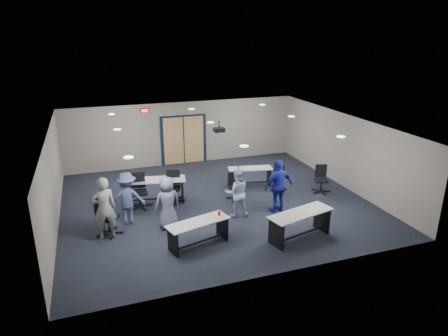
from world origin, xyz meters
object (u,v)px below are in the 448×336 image
object	(u,v)px
person_plaid	(167,203)
person_lightblue	(237,193)
table_back_right	(250,173)
chair_back_c	(236,186)
chair_back_b	(173,187)
table_back_left	(156,187)
chair_loose_left	(108,216)
table_front_left	(199,229)
table_front_right	(300,221)
person_gray	(104,208)
person_navy	(278,186)
person_back	(127,198)
chair_back_d	(279,178)
chair_loose_right	(322,179)
chair_back_a	(139,191)

from	to	relation	value
person_plaid	person_lightblue	bearing A→B (deg)	171.63
table_back_right	chair_back_c	size ratio (longest dim) A/B	1.83
chair_back_b	table_back_left	bearing A→B (deg)	175.86
chair_back_c	chair_loose_left	world-z (taller)	chair_loose_left
table_back_left	table_front_left	bearing A→B (deg)	-69.71
table_front_right	person_gray	xyz separation A→B (m)	(-5.14, 1.78, 0.38)
chair_back_c	person_navy	distance (m)	1.72
person_back	table_front_right	bearing A→B (deg)	154.55
table_front_left	person_lightblue	world-z (taller)	person_lightblue
table_back_left	chair_back_b	bearing A→B (deg)	-10.15
person_gray	chair_back_c	bearing A→B (deg)	-169.92
chair_back_c	chair_back_d	size ratio (longest dim) A/B	1.01
chair_back_b	person_plaid	size ratio (longest dim) A/B	0.68
person_plaid	person_navy	world-z (taller)	person_navy
chair_loose_left	person_gray	distance (m)	0.43
person_plaid	person_navy	size ratio (longest dim) A/B	0.90
chair_back_c	person_lightblue	size ratio (longest dim) A/B	0.60
chair_loose_right	chair_back_c	bearing A→B (deg)	-167.91
table_front_right	person_back	size ratio (longest dim) A/B	1.25
table_back_left	chair_back_b	distance (m)	0.59
table_back_left	chair_back_a	bearing A→B (deg)	-144.10
chair_back_d	person_plaid	xyz separation A→B (m)	(-4.41, -1.60, 0.33)
chair_back_c	chair_loose_right	size ratio (longest dim) A/B	0.95
table_back_left	chair_back_c	distance (m)	2.74
person_navy	chair_loose_right	bearing A→B (deg)	-166.75
chair_loose_right	table_back_right	bearing A→B (deg)	164.75
chair_back_b	person_gray	xyz separation A→B (m)	(-2.32, -1.85, 0.37)
table_back_left	chair_back_d	size ratio (longest dim) A/B	2.24
chair_back_d	chair_loose_left	world-z (taller)	chair_loose_left
person_navy	person_back	xyz separation A→B (m)	(-4.64, 0.73, -0.06)
table_front_right	table_back_right	distance (m)	4.28
table_front_left	chair_loose_right	size ratio (longest dim) A/B	1.87
chair_back_d	person_back	xyz separation A→B (m)	(-5.50, -0.94, 0.35)
person_navy	person_back	distance (m)	4.70
person_plaid	chair_loose_right	bearing A→B (deg)	178.60
chair_back_a	person_gray	size ratio (longest dim) A/B	0.63
table_back_left	chair_back_a	size ratio (longest dim) A/B	1.82
chair_back_a	person_navy	xyz separation A→B (m)	(4.16, -1.77, 0.31)
chair_back_a	chair_back_d	distance (m)	5.02
table_front_left	chair_back_c	distance (m)	3.35
table_back_left	chair_loose_left	xyz separation A→B (m)	(-1.68, -1.83, 0.00)
table_front_left	chair_loose_right	bearing A→B (deg)	7.38
chair_back_a	chair_loose_left	bearing A→B (deg)	-124.46
chair_back_b	chair_loose_left	distance (m)	2.76
chair_loose_left	person_back	size ratio (longest dim) A/B	0.68
chair_back_b	person_back	size ratio (longest dim) A/B	0.66
table_front_left	person_navy	xyz separation A→B (m)	(2.98, 1.23, 0.39)
table_back_left	person_plaid	xyz separation A→B (m)	(0.01, -1.98, 0.24)
chair_loose_left	table_back_left	bearing A→B (deg)	-7.79
chair_back_d	person_plaid	bearing A→B (deg)	-130.39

